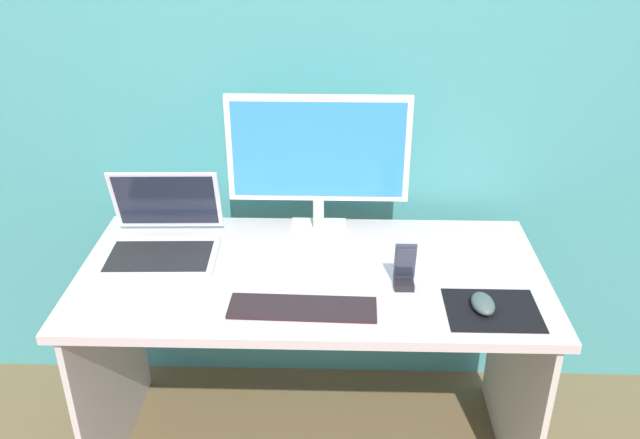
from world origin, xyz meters
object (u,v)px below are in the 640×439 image
monitor (318,157)px  phone_in_dock (404,272)px  keyboard_external (303,308)px  mouse (483,304)px  laptop (162,237)px

monitor → phone_in_dock: bearing=-52.1°
keyboard_external → mouse: mouse is taller
laptop → keyboard_external: size_ratio=0.88×
mouse → phone_in_dock: (-0.20, 0.11, 0.03)m
phone_in_dock → mouse: bearing=-29.2°
laptop → phone_in_dock: laptop is taller
monitor → mouse: bearing=-43.9°
keyboard_external → mouse: bearing=2.7°
mouse → phone_in_dock: bearing=146.6°
mouse → laptop: bearing=158.3°
laptop → mouse: 0.98m
laptop → keyboard_external: 0.54m
laptop → monitor: bearing=16.6°
keyboard_external → monitor: bearing=87.7°
laptop → keyboard_external: bearing=-34.2°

